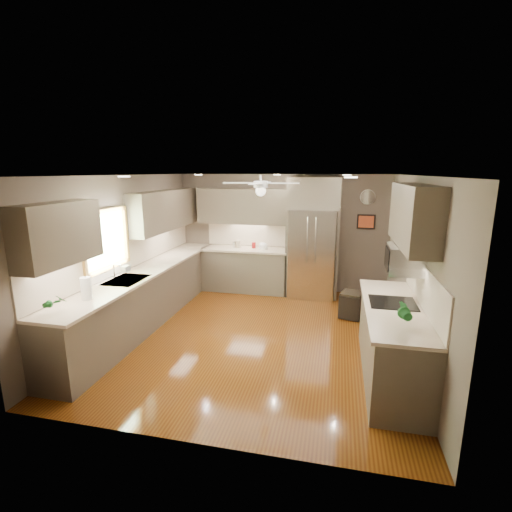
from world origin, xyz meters
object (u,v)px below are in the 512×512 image
at_px(soap_bottle, 127,268).
at_px(potted_plant_right, 404,312).
at_px(refrigerator, 313,240).
at_px(paper_towel, 86,289).
at_px(canister_c, 238,244).
at_px(canister_d, 254,245).
at_px(canister_b, 234,244).
at_px(stool, 351,305).
at_px(bowl, 263,248).
at_px(potted_plant_left, 56,302).
at_px(microwave, 404,259).

relative_size(soap_bottle, potted_plant_right, 0.67).
bearing_deg(refrigerator, paper_towel, -126.39).
distance_m(canister_c, canister_d, 0.33).
xyz_separation_m(canister_b, paper_towel, (-0.94, -3.65, 0.07)).
distance_m(canister_b, paper_towel, 3.77).
height_order(canister_b, stool, canister_b).
bearing_deg(canister_b, paper_towel, -104.50).
bearing_deg(bowl, soap_bottle, -125.73).
height_order(potted_plant_left, potted_plant_right, potted_plant_right).
relative_size(potted_plant_right, stool, 0.68).
bearing_deg(stool, potted_plant_left, -139.08).
distance_m(microwave, stool, 2.10).
bearing_deg(stool, soap_bottle, -160.19).
bearing_deg(canister_b, potted_plant_left, -103.07).
bearing_deg(potted_plant_right, stool, 99.91).
xyz_separation_m(stool, paper_towel, (-3.42, -2.47, 0.84)).
relative_size(canister_c, potted_plant_right, 0.51).
bearing_deg(canister_c, paper_towel, -106.18).
height_order(canister_b, potted_plant_left, potted_plant_left).
bearing_deg(soap_bottle, paper_towel, -82.74).
bearing_deg(paper_towel, refrigerator, 53.61).
xyz_separation_m(canister_c, paper_towel, (-1.04, -3.60, 0.05)).
bearing_deg(soap_bottle, potted_plant_right, -16.37).
distance_m(microwave, paper_towel, 4.07).
bearing_deg(potted_plant_right, refrigerator, 108.96).
relative_size(stool, paper_towel, 1.37).
bearing_deg(paper_towel, microwave, 12.28).
bearing_deg(canister_c, soap_bottle, -116.36).
distance_m(refrigerator, microwave, 3.03).
relative_size(bowl, paper_towel, 0.68).
bearing_deg(soap_bottle, canister_c, 63.64).
relative_size(canister_c, potted_plant_left, 0.55).
distance_m(potted_plant_right, refrigerator, 3.76).
xyz_separation_m(refrigerator, microwave, (1.33, -2.71, 0.29)).
relative_size(canister_c, paper_towel, 0.48).
relative_size(soap_bottle, stool, 0.46).
bearing_deg(potted_plant_left, stool, 40.92).
distance_m(potted_plant_left, potted_plant_right, 3.91).
distance_m(potted_plant_right, stool, 2.64).
distance_m(canister_c, paper_towel, 3.75).
bearing_deg(stool, paper_towel, -144.14).
bearing_deg(stool, refrigerator, 125.89).
relative_size(canister_d, bowl, 0.58).
bearing_deg(potted_plant_left, potted_plant_right, 7.67).
bearing_deg(potted_plant_left, microwave, 19.04).
bearing_deg(canister_b, stool, -25.41).
bearing_deg(stool, potted_plant_right, -80.09).
distance_m(canister_d, potted_plant_right, 4.42).
bearing_deg(soap_bottle, refrigerator, 40.58).
relative_size(soap_bottle, bowl, 0.93).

